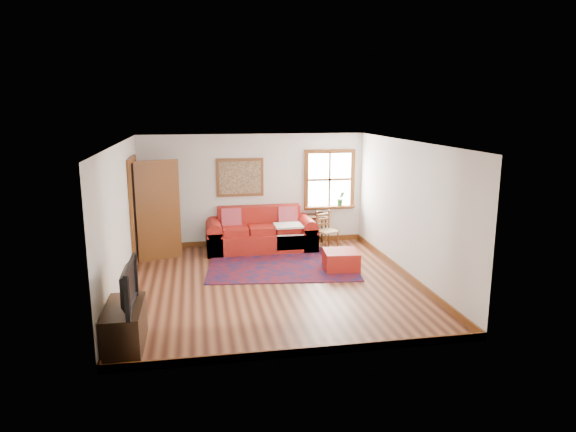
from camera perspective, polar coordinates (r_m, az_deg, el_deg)
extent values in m
plane|color=#492113|center=(9.20, -1.78, -7.56)|extent=(5.50, 5.50, 0.00)
cube|color=silver|center=(11.54, -3.86, 2.88)|extent=(5.00, 0.04, 2.50)
cube|color=silver|center=(6.24, 1.95, -5.12)|extent=(5.00, 0.04, 2.50)
cube|color=silver|center=(8.85, -18.05, -0.53)|extent=(0.04, 5.50, 2.50)
cube|color=silver|center=(9.54, 13.19, 0.64)|extent=(0.04, 5.50, 2.50)
cube|color=white|center=(8.68, -1.89, 8.17)|extent=(5.00, 5.50, 0.04)
cube|color=brown|center=(11.77, -3.77, -2.86)|extent=(5.00, 0.03, 0.12)
cube|color=brown|center=(9.17, -17.47, -7.81)|extent=(0.03, 5.50, 0.12)
cube|color=brown|center=(9.84, 12.77, -6.17)|extent=(0.03, 5.50, 0.12)
cube|color=white|center=(11.82, 4.61, 4.07)|extent=(1.00, 0.02, 1.20)
cube|color=brown|center=(11.73, 4.68, 7.18)|extent=(1.18, 0.06, 0.09)
cube|color=brown|center=(11.91, 4.58, 0.98)|extent=(1.18, 0.06, 0.09)
cube|color=brown|center=(11.67, 2.04, 4.00)|extent=(0.09, 0.06, 1.20)
cube|color=brown|center=(11.95, 7.16, 4.11)|extent=(0.09, 0.06, 1.20)
cube|color=brown|center=(11.80, 4.63, 4.06)|extent=(1.00, 0.04, 0.05)
cube|color=brown|center=(11.84, 4.67, 1.04)|extent=(1.15, 0.20, 0.04)
imported|color=#216024|center=(11.85, 5.88, 1.94)|extent=(0.18, 0.15, 0.33)
cube|color=black|center=(10.45, -16.80, 0.16)|extent=(0.02, 0.90, 2.05)
cube|color=brown|center=(9.96, -16.93, -0.42)|extent=(0.06, 0.09, 2.05)
cube|color=brown|center=(10.93, -16.37, 0.69)|extent=(0.06, 0.09, 2.05)
cube|color=brown|center=(10.28, -17.00, 6.00)|extent=(0.06, 1.08, 0.09)
cube|color=brown|center=(10.69, -14.22, 0.57)|extent=(0.86, 0.35, 2.05)
cube|color=silver|center=(10.67, -14.25, 1.11)|extent=(0.56, 0.22, 1.33)
cube|color=brown|center=(11.44, -5.37, 4.29)|extent=(1.05, 0.04, 0.85)
cube|color=tan|center=(11.41, -5.35, 4.27)|extent=(0.92, 0.03, 0.72)
cube|color=maroon|center=(10.29, -0.71, -5.33)|extent=(3.12, 2.61, 0.02)
cube|color=#A51D15|center=(11.26, -2.99, -2.77)|extent=(2.37, 0.98, 0.41)
cube|color=#A51D15|center=(11.50, -3.25, -0.09)|extent=(1.84, 0.27, 0.51)
cube|color=#A51D15|center=(11.17, -8.19, -2.73)|extent=(0.33, 0.98, 0.51)
cube|color=#A51D15|center=(11.42, 2.08, -2.29)|extent=(0.33, 0.98, 0.51)
cube|color=#EA5A21|center=(11.27, -6.31, -0.24)|extent=(0.43, 0.21, 0.45)
cube|color=#EA5A21|center=(11.42, -0.02, 0.00)|extent=(0.43, 0.21, 0.45)
cube|color=silver|center=(11.08, 0.03, -1.06)|extent=(0.60, 0.54, 0.04)
cube|color=#A51D15|center=(9.99, 5.91, -4.90)|extent=(0.70, 0.70, 0.37)
cube|color=black|center=(11.58, 2.90, -0.03)|extent=(0.57, 0.43, 0.04)
cylinder|color=black|center=(11.44, 1.93, -1.93)|extent=(0.04, 0.04, 0.64)
cylinder|color=black|center=(11.55, 4.21, -1.82)|extent=(0.04, 0.04, 0.64)
cylinder|color=black|center=(11.77, 1.57, -1.52)|extent=(0.04, 0.04, 0.64)
cylinder|color=black|center=(11.87, 3.79, -1.43)|extent=(0.04, 0.04, 0.64)
cube|color=tan|center=(11.22, 4.39, -1.69)|extent=(0.51, 0.50, 0.04)
cylinder|color=brown|center=(11.06, 4.19, -3.09)|extent=(0.04, 0.04, 0.40)
cylinder|color=brown|center=(11.26, 5.54, -2.83)|extent=(0.04, 0.04, 0.40)
cylinder|color=brown|center=(11.24, 3.21, -1.65)|extent=(0.04, 0.04, 0.85)
cylinder|color=brown|center=(11.44, 4.56, -1.42)|extent=(0.04, 0.04, 0.85)
cube|color=brown|center=(11.29, 3.91, -0.38)|extent=(0.32, 0.16, 0.25)
cube|color=black|center=(7.13, -17.68, -11.68)|extent=(0.47, 1.05, 0.58)
imported|color=black|center=(6.88, -17.87, -7.39)|extent=(0.13, 1.01, 0.58)
cylinder|color=silver|center=(7.33, -17.13, -7.82)|extent=(0.12, 0.12, 0.18)
cylinder|color=#FFA53F|center=(7.34, -17.11, -8.04)|extent=(0.07, 0.07, 0.12)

